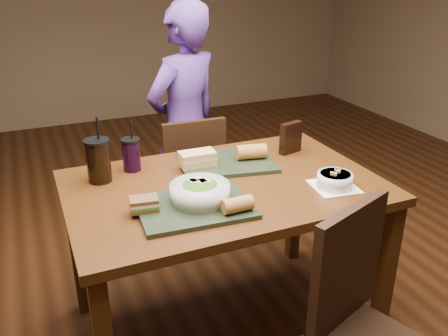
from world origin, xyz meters
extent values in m
plane|color=#381C0B|center=(0.00, 0.00, 0.00)|extent=(6.00, 6.00, 0.00)
cube|color=#48280E|center=(0.60, -0.38, 0.35)|extent=(0.06, 0.06, 0.71)
cube|color=#48280E|center=(-0.60, 0.38, 0.35)|extent=(0.06, 0.06, 0.71)
cube|color=#48280E|center=(0.60, 0.38, 0.35)|extent=(0.06, 0.06, 0.71)
cube|color=#48280E|center=(0.00, 0.00, 0.73)|extent=(1.30, 0.85, 0.04)
cube|color=black|center=(0.21, -0.58, 0.65)|extent=(0.37, 0.17, 0.45)
cube|color=black|center=(0.10, 0.80, 0.38)|extent=(0.37, 0.37, 0.03)
cube|color=black|center=(0.10, 0.64, 0.61)|extent=(0.36, 0.05, 0.43)
cube|color=black|center=(-0.05, 0.64, 0.18)|extent=(0.03, 0.03, 0.37)
cube|color=black|center=(0.25, 0.64, 0.18)|extent=(0.03, 0.03, 0.37)
cube|color=black|center=(-0.05, 0.95, 0.18)|extent=(0.03, 0.03, 0.37)
cube|color=black|center=(0.25, 0.95, 0.18)|extent=(0.03, 0.03, 0.37)
imported|color=#472A73|center=(0.13, 0.87, 0.71)|extent=(0.62, 0.53, 1.43)
cube|color=black|center=(-0.19, -0.16, 0.76)|extent=(0.44, 0.35, 0.02)
cube|color=black|center=(0.09, 0.19, 0.76)|extent=(0.47, 0.39, 0.02)
cylinder|color=silver|center=(-0.16, -0.14, 0.80)|extent=(0.23, 0.23, 0.07)
ellipsoid|color=#427219|center=(-0.16, -0.14, 0.81)|extent=(0.19, 0.19, 0.06)
cube|color=beige|center=(-0.15, -0.13, 0.84)|extent=(0.04, 0.05, 0.01)
cube|color=beige|center=(-0.13, -0.13, 0.84)|extent=(0.04, 0.05, 0.01)
cube|color=beige|center=(-0.18, -0.11, 0.84)|extent=(0.03, 0.04, 0.01)
cube|color=beige|center=(-0.18, -0.11, 0.84)|extent=(0.04, 0.05, 0.01)
cube|color=beige|center=(-0.15, -0.10, 0.84)|extent=(0.03, 0.04, 0.01)
cube|color=beige|center=(-0.14, -0.13, 0.84)|extent=(0.03, 0.04, 0.01)
cube|color=white|center=(0.40, -0.21, 0.75)|extent=(0.20, 0.20, 0.00)
cylinder|color=silver|center=(0.40, -0.21, 0.78)|extent=(0.15, 0.15, 0.06)
cylinder|color=black|center=(0.40, -0.21, 0.81)|extent=(0.13, 0.13, 0.01)
cube|color=#B28947|center=(0.42, -0.20, 0.82)|extent=(0.02, 0.02, 0.01)
cube|color=#B28947|center=(0.38, -0.22, 0.82)|extent=(0.02, 0.02, 0.01)
cube|color=#B28947|center=(0.43, -0.20, 0.82)|extent=(0.02, 0.02, 0.01)
cube|color=#B28947|center=(0.43, -0.19, 0.82)|extent=(0.02, 0.02, 0.01)
cube|color=#B28947|center=(0.42, -0.21, 0.82)|extent=(0.02, 0.02, 0.01)
cube|color=#B28947|center=(0.39, -0.23, 0.82)|extent=(0.02, 0.02, 0.01)
cube|color=#593819|center=(-0.37, -0.13, 0.78)|extent=(0.11, 0.09, 0.01)
cube|color=#3F721E|center=(-0.37, -0.13, 0.79)|extent=(0.11, 0.09, 0.01)
cube|color=beige|center=(-0.37, -0.13, 0.80)|extent=(0.11, 0.09, 0.01)
cube|color=#593819|center=(-0.37, -0.13, 0.81)|extent=(0.11, 0.09, 0.01)
cube|color=tan|center=(-0.05, 0.19, 0.78)|extent=(0.16, 0.09, 0.02)
cube|color=orange|center=(-0.05, 0.19, 0.79)|extent=(0.16, 0.09, 0.01)
cube|color=beige|center=(-0.05, 0.19, 0.80)|extent=(0.16, 0.09, 0.01)
cube|color=tan|center=(-0.05, 0.19, 0.82)|extent=(0.16, 0.09, 0.02)
cylinder|color=#AD7533|center=(-0.07, -0.28, 0.80)|extent=(0.11, 0.06, 0.06)
cylinder|color=#AD7533|center=(0.21, 0.16, 0.80)|extent=(0.15, 0.09, 0.07)
cylinder|color=black|center=(-0.47, 0.23, 0.84)|extent=(0.10, 0.10, 0.17)
cylinder|color=black|center=(-0.47, 0.23, 0.93)|extent=(0.11, 0.11, 0.01)
cylinder|color=black|center=(-0.46, 0.23, 0.98)|extent=(0.01, 0.03, 0.11)
cylinder|color=black|center=(-0.32, 0.29, 0.82)|extent=(0.08, 0.08, 0.14)
cylinder|color=black|center=(-0.32, 0.29, 0.89)|extent=(0.08, 0.08, 0.01)
cylinder|color=black|center=(-0.31, 0.29, 0.93)|extent=(0.01, 0.02, 0.09)
cube|color=black|center=(0.44, 0.20, 0.83)|extent=(0.12, 0.06, 0.15)
camera|label=1|loc=(-0.71, -1.65, 1.60)|focal=38.00mm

